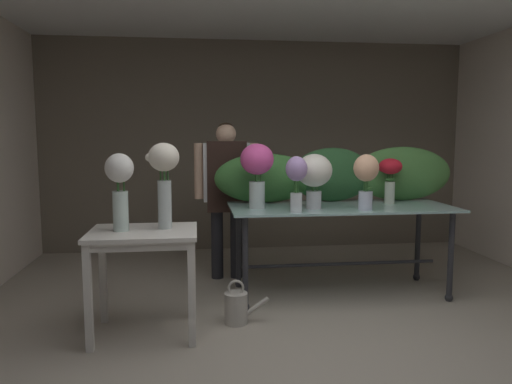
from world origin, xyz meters
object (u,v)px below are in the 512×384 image
watering_can (237,307)px  vase_lilac_hydrangea (296,178)px  vase_ivory_anemones (314,174)px  display_table_glass (340,220)px  vase_fuchsia_stock (257,167)px  florist (226,183)px  vase_crimson_ranunculus (390,174)px  side_table_white (144,244)px  vase_white_roses_tall (120,184)px  vase_peach_lilies (366,176)px  vase_cream_lisianthus_tall (164,174)px

watering_can → vase_lilac_hydrangea: bearing=28.5°
vase_ivory_anemones → watering_can: bearing=-147.0°
display_table_glass → vase_fuchsia_stock: bearing=-176.1°
florist → vase_fuchsia_stock: size_ratio=2.80×
vase_crimson_ranunculus → watering_can: bearing=-155.8°
vase_ivory_anemones → vase_crimson_ranunculus: size_ratio=1.12×
side_table_white → vase_ivory_anemones: vase_ivory_anemones is taller
vase_lilac_hydrangea → watering_can: 1.14m
side_table_white → vase_lilac_hydrangea: bearing=18.1°
florist → vase_lilac_hydrangea: bearing=-61.1°
vase_crimson_ranunculus → vase_white_roses_tall: 2.43m
vase_ivory_anemones → vase_fuchsia_stock: vase_fuchsia_stock is taller
vase_ivory_anemones → vase_peach_lilies: size_ratio=1.00×
vase_ivory_anemones → vase_white_roses_tall: vase_white_roses_tall is taller
display_table_glass → side_table_white: 1.81m
vase_lilac_hydrangea → vase_white_roses_tall: vase_white_roses_tall is taller
side_table_white → vase_white_roses_tall: 0.46m
vase_lilac_hydrangea → vase_cream_lisianthus_tall: bearing=-162.4°
display_table_glass → vase_ivory_anemones: bearing=-156.0°
watering_can → florist: bearing=89.9°
vase_peach_lilies → side_table_white: bearing=-166.3°
display_table_glass → side_table_white: bearing=-157.3°
vase_peach_lilies → vase_fuchsia_stock: bearing=167.0°
florist → watering_can: size_ratio=4.45×
vase_white_roses_tall → vase_cream_lisianthus_tall: size_ratio=0.88×
side_table_white → vase_peach_lilies: (1.80, 0.44, 0.44)m
florist → vase_ivory_anemones: bearing=-46.8°
vase_fuchsia_stock → vase_ivory_anemones: bearing=-8.7°
side_table_white → vase_cream_lisianthus_tall: vase_cream_lisianthus_tall is taller
vase_ivory_anemones → florist: bearing=133.2°
vase_white_roses_tall → vase_crimson_ranunculus: bearing=18.5°
vase_peach_lilies → vase_white_roses_tall: vase_white_roses_tall is taller
vase_ivory_anemones → vase_cream_lisianthus_tall: vase_cream_lisianthus_tall is taller
vase_ivory_anemones → vase_peach_lilies: same height
vase_peach_lilies → watering_can: vase_peach_lilies is taller
vase_fuchsia_stock → vase_crimson_ranunculus: vase_fuchsia_stock is taller
florist → vase_crimson_ranunculus: bearing=-20.6°
display_table_glass → vase_peach_lilies: vase_peach_lilies is taller
vase_cream_lisianthus_tall → vase_ivory_anemones: bearing=22.4°
vase_fuchsia_stock → watering_can: (-0.23, -0.53, -1.04)m
watering_can → vase_ivory_anemones: bearing=33.0°
vase_white_roses_tall → watering_can: (0.83, 0.11, -0.98)m
watering_can → side_table_white: bearing=-170.8°
florist → watering_can: bearing=-90.1°
display_table_glass → vase_cream_lisianthus_tall: size_ratio=3.20×
display_table_glass → vase_lilac_hydrangea: vase_lilac_hydrangea is taller
vase_crimson_ranunculus → display_table_glass: bearing=-171.2°
florist → side_table_white: bearing=-117.2°
vase_ivory_anemones → vase_crimson_ranunculus: (0.76, 0.20, -0.02)m
vase_fuchsia_stock → watering_can: size_ratio=1.59×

